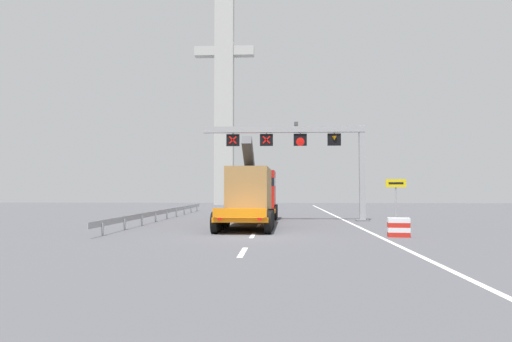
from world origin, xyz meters
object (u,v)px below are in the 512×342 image
crash_barrier_striped (399,227)px  bridge_pylon_distant (224,78)px  overhead_lane_gantry (305,144)px  heavy_haul_truck_orange (253,193)px  exit_sign_yellow (396,191)px

crash_barrier_striped → bridge_pylon_distant: bridge_pylon_distant is taller
overhead_lane_gantry → heavy_haul_truck_orange: bearing=-143.1°
overhead_lane_gantry → bridge_pylon_distant: bridge_pylon_distant is taller
heavy_haul_truck_orange → bridge_pylon_distant: (-6.63, 38.26, 17.10)m
crash_barrier_striped → heavy_haul_truck_orange: bearing=130.6°
overhead_lane_gantry → crash_barrier_striped: bearing=-71.5°
heavy_haul_truck_orange → crash_barrier_striped: (7.35, -8.57, -1.54)m
heavy_haul_truck_orange → crash_barrier_striped: 11.39m
heavy_haul_truck_orange → exit_sign_yellow: size_ratio=4.89×
exit_sign_yellow → crash_barrier_striped: (-1.63, -7.05, -1.68)m
bridge_pylon_distant → exit_sign_yellow: bearing=-68.6°
heavy_haul_truck_orange → bridge_pylon_distant: bearing=99.8°
overhead_lane_gantry → heavy_haul_truck_orange: overhead_lane_gantry is taller
exit_sign_yellow → overhead_lane_gantry: bearing=142.1°
heavy_haul_truck_orange → crash_barrier_striped: heavy_haul_truck_orange is taller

